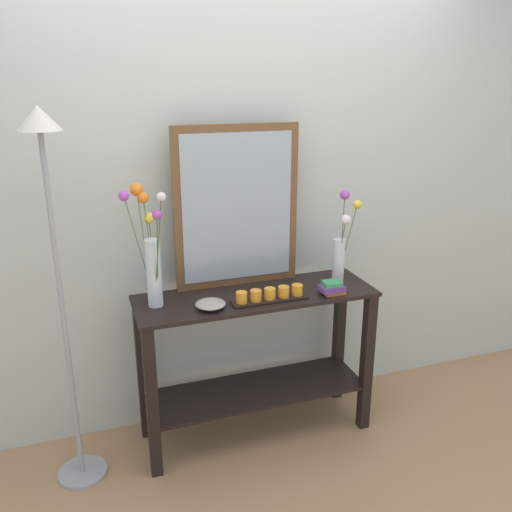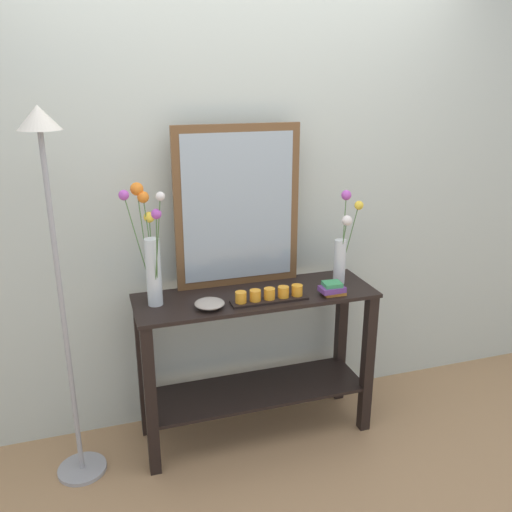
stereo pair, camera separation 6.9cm
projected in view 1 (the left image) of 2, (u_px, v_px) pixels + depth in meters
name	position (u px, v px, depth m)	size (l,w,h in m)	color
ground_plane	(256.00, 431.00, 3.04)	(7.00, 6.00, 0.02)	#A87F56
wall_back	(236.00, 183.00, 2.89)	(6.40, 0.08, 2.70)	beige
console_table	(256.00, 349.00, 2.87)	(1.25, 0.40, 0.83)	black
mirror_leaning	(237.00, 208.00, 2.77)	(0.66, 0.03, 0.84)	brown
tall_vase_left	(150.00, 251.00, 2.55)	(0.19, 0.25, 0.59)	silver
vase_right	(341.00, 245.00, 2.86)	(0.14, 0.13, 0.50)	silver
candle_tray	(270.00, 296.00, 2.68)	(0.39, 0.09, 0.07)	black
decorative_bowl	(210.00, 304.00, 2.59)	(0.15, 0.15, 0.04)	#9E9389
book_stack	(332.00, 288.00, 2.76)	(0.13, 0.10, 0.07)	orange
floor_lamp	(54.00, 244.00, 2.31)	(0.24, 0.24, 1.79)	#9E9EA3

